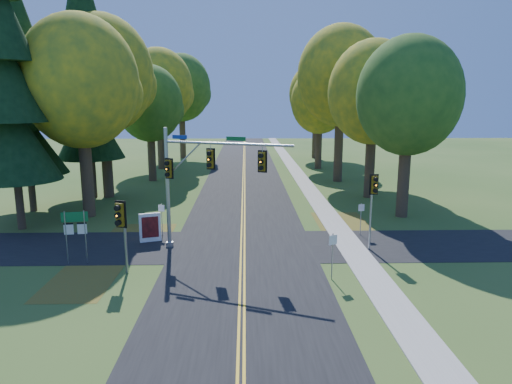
{
  "coord_description": "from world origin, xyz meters",
  "views": [
    {
      "loc": [
        0.17,
        -23.21,
        8.22
      ],
      "look_at": [
        0.76,
        1.96,
        3.2
      ],
      "focal_mm": 32.0,
      "sensor_mm": 36.0,
      "label": 1
    }
  ],
  "objects_px": {
    "info_kiosk": "(150,228)",
    "east_signal_pole": "(373,193)",
    "route_sign_cluster": "(75,226)",
    "traffic_mast": "(196,173)"
  },
  "relations": [
    {
      "from": "traffic_mast",
      "to": "route_sign_cluster",
      "type": "distance_m",
      "value": 6.75
    },
    {
      "from": "east_signal_pole",
      "to": "route_sign_cluster",
      "type": "relative_size",
      "value": 1.55
    },
    {
      "from": "traffic_mast",
      "to": "info_kiosk",
      "type": "height_order",
      "value": "traffic_mast"
    },
    {
      "from": "route_sign_cluster",
      "to": "traffic_mast",
      "type": "bearing_deg",
      "value": 8.77
    },
    {
      "from": "east_signal_pole",
      "to": "route_sign_cluster",
      "type": "bearing_deg",
      "value": 178.2
    },
    {
      "from": "route_sign_cluster",
      "to": "info_kiosk",
      "type": "xyz_separation_m",
      "value": [
        3.0,
        3.62,
        -1.1
      ]
    },
    {
      "from": "traffic_mast",
      "to": "east_signal_pole",
      "type": "bearing_deg",
      "value": 20.82
    },
    {
      "from": "east_signal_pole",
      "to": "route_sign_cluster",
      "type": "height_order",
      "value": "east_signal_pole"
    },
    {
      "from": "east_signal_pole",
      "to": "info_kiosk",
      "type": "xyz_separation_m",
      "value": [
        -12.66,
        1.93,
        -2.43
      ]
    },
    {
      "from": "info_kiosk",
      "to": "east_signal_pole",
      "type": "bearing_deg",
      "value": -26.86
    }
  ]
}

